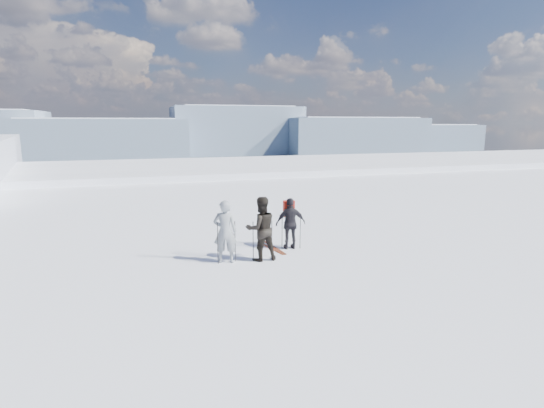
# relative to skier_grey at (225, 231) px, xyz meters

# --- Properties ---
(lake_basin) EXTENTS (820.00, 820.00, 71.62)m
(lake_basin) POSITION_rel_skier_grey_xyz_m (3.75, 26.61, -7.47)
(lake_basin) COLOR white
(lake_basin) RESTS_ON ground
(far_mountain_range) EXTENTS (770.00, 110.00, 53.00)m
(far_mountain_range) POSITION_rel_skier_grey_xyz_m (33.35, 451.40, -8.17)
(far_mountain_range) COLOR slate
(far_mountain_range) RESTS_ON ground
(skier_grey) EXTENTS (0.81, 0.63, 1.95)m
(skier_grey) POSITION_rel_skier_grey_xyz_m (0.00, 0.00, 0.00)
(skier_grey) COLOR gray
(skier_grey) RESTS_ON ground
(skier_dark) EXTENTS (1.02, 0.81, 2.02)m
(skier_dark) POSITION_rel_skier_grey_xyz_m (1.11, -0.12, 0.03)
(skier_dark) COLOR black
(skier_dark) RESTS_ON ground
(skier_pack) EXTENTS (1.06, 0.52, 1.76)m
(skier_pack) POSITION_rel_skier_grey_xyz_m (2.40, 0.76, -0.10)
(skier_pack) COLOR black
(skier_pack) RESTS_ON ground
(backpack) EXTENTS (0.39, 0.24, 0.55)m
(backpack) POSITION_rel_skier_grey_xyz_m (2.42, 1.01, 1.06)
(backpack) COLOR red
(backpack) RESTS_ON skier_pack
(ski_poles) EXTENTS (3.01, 1.02, 1.29)m
(ski_poles) POSITION_rel_skier_grey_xyz_m (1.16, 0.14, -0.35)
(ski_poles) COLOR black
(ski_poles) RESTS_ON ground
(skis_loose) EXTENTS (0.51, 1.70, 0.03)m
(skis_loose) POSITION_rel_skier_grey_xyz_m (1.83, 0.97, -0.96)
(skis_loose) COLOR black
(skis_loose) RESTS_ON ground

